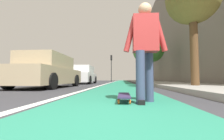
{
  "coord_description": "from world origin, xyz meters",
  "views": [
    {
      "loc": [
        -1.18,
        -0.09,
        0.38
      ],
      "look_at": [
        11.79,
        0.76,
        1.16
      ],
      "focal_mm": 24.68,
      "sensor_mm": 36.0,
      "label": 1
    }
  ],
  "objects_px": {
    "street_tree_mid": "(152,50)",
    "street_tree_far": "(143,53)",
    "skater_person": "(145,45)",
    "skateboard": "(124,96)",
    "parked_car_near": "(48,72)",
    "traffic_light": "(111,63)",
    "parked_car_mid": "(83,75)"
  },
  "relations": [
    {
      "from": "skater_person",
      "to": "parked_car_near",
      "type": "xyz_separation_m",
      "value": [
        4.25,
        3.73,
        -0.24
      ]
    },
    {
      "from": "skater_person",
      "to": "street_tree_far",
      "type": "bearing_deg",
      "value": -7.55
    },
    {
      "from": "skateboard",
      "to": "parked_car_mid",
      "type": "xyz_separation_m",
      "value": [
        10.12,
        3.35,
        0.62
      ]
    },
    {
      "from": "parked_car_near",
      "to": "parked_car_mid",
      "type": "xyz_separation_m",
      "value": [
        6.02,
        -0.03,
        0.01
      ]
    },
    {
      "from": "skateboard",
      "to": "parked_car_near",
      "type": "relative_size",
      "value": 0.19
    },
    {
      "from": "skateboard",
      "to": "parked_car_mid",
      "type": "distance_m",
      "value": 10.68
    },
    {
      "from": "skateboard",
      "to": "traffic_light",
      "type": "relative_size",
      "value": 0.2
    },
    {
      "from": "parked_car_mid",
      "to": "street_tree_mid",
      "type": "height_order",
      "value": "street_tree_mid"
    },
    {
      "from": "skater_person",
      "to": "traffic_light",
      "type": "bearing_deg",
      "value": 5.46
    },
    {
      "from": "parked_car_near",
      "to": "traffic_light",
      "type": "relative_size",
      "value": 1.06
    },
    {
      "from": "street_tree_far",
      "to": "street_tree_mid",
      "type": "bearing_deg",
      "value": -180.0
    },
    {
      "from": "parked_car_near",
      "to": "street_tree_far",
      "type": "height_order",
      "value": "street_tree_far"
    },
    {
      "from": "parked_car_near",
      "to": "traffic_light",
      "type": "distance_m",
      "value": 17.66
    },
    {
      "from": "street_tree_far",
      "to": "parked_car_near",
      "type": "bearing_deg",
      "value": 156.46
    },
    {
      "from": "skater_person",
      "to": "skateboard",
      "type": "bearing_deg",
      "value": 66.66
    },
    {
      "from": "skater_person",
      "to": "street_tree_far",
      "type": "xyz_separation_m",
      "value": [
        18.43,
        -2.44,
        3.06
      ]
    },
    {
      "from": "traffic_light",
      "to": "street_tree_far",
      "type": "xyz_separation_m",
      "value": [
        -3.27,
        -4.52,
        1.09
      ]
    },
    {
      "from": "traffic_light",
      "to": "street_tree_far",
      "type": "distance_m",
      "value": 5.68
    },
    {
      "from": "street_tree_mid",
      "to": "street_tree_far",
      "type": "xyz_separation_m",
      "value": [
        6.3,
        0.0,
        0.86
      ]
    },
    {
      "from": "traffic_light",
      "to": "street_tree_far",
      "type": "bearing_deg",
      "value": -125.9
    },
    {
      "from": "street_tree_mid",
      "to": "street_tree_far",
      "type": "bearing_deg",
      "value": 0.0
    },
    {
      "from": "parked_car_near",
      "to": "street_tree_mid",
      "type": "distance_m",
      "value": 10.3
    },
    {
      "from": "skater_person",
      "to": "parked_car_near",
      "type": "bearing_deg",
      "value": 41.27
    },
    {
      "from": "skateboard",
      "to": "traffic_light",
      "type": "xyz_separation_m",
      "value": [
        21.55,
        1.73,
        2.81
      ]
    },
    {
      "from": "parked_car_near",
      "to": "street_tree_far",
      "type": "distance_m",
      "value": 15.81
    },
    {
      "from": "parked_car_near",
      "to": "parked_car_mid",
      "type": "relative_size",
      "value": 0.99
    },
    {
      "from": "skater_person",
      "to": "street_tree_mid",
      "type": "height_order",
      "value": "street_tree_mid"
    },
    {
      "from": "traffic_light",
      "to": "street_tree_mid",
      "type": "xyz_separation_m",
      "value": [
        -9.57,
        -4.52,
        0.23
      ]
    },
    {
      "from": "skater_person",
      "to": "street_tree_far",
      "type": "height_order",
      "value": "street_tree_far"
    },
    {
      "from": "skateboard",
      "to": "parked_car_near",
      "type": "height_order",
      "value": "parked_car_near"
    },
    {
      "from": "skateboard",
      "to": "street_tree_mid",
      "type": "height_order",
      "value": "street_tree_mid"
    },
    {
      "from": "skateboard",
      "to": "parked_car_mid",
      "type": "height_order",
      "value": "parked_car_mid"
    }
  ]
}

